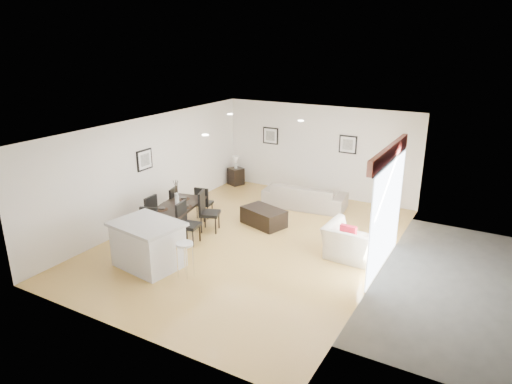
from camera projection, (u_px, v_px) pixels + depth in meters
The scene contains 26 objects.
ground at pixel (251, 242), 10.70m from camera, with size 8.00×8.00×0.00m, color tan.
wall_back at pixel (318, 151), 13.57m from camera, with size 6.00×0.04×2.70m, color white.
wall_front at pixel (121, 258), 6.97m from camera, with size 6.00×0.04×2.70m, color white.
wall_left at pixel (150, 169), 11.67m from camera, with size 0.04×8.00×2.70m, color white.
wall_right at pixel (385, 211), 8.87m from camera, with size 0.04×8.00×2.70m, color white.
ceiling at pixel (251, 128), 9.84m from camera, with size 6.00×8.00×0.02m, color white.
sofa at pixel (305, 196), 12.80m from camera, with size 2.30×0.90×0.67m, color gray.
armchair at pixel (354, 242), 9.77m from camera, with size 1.18×1.03×0.76m, color beige.
dining_table at pixel (178, 208), 11.09m from camera, with size 1.15×1.79×0.69m.
dining_chair_wnear at pixel (148, 212), 11.05m from camera, with size 0.44×0.44×0.95m.
dining_chair_wfar at pixel (170, 203), 11.75m from camera, with size 0.50×0.50×0.92m.
dining_chair_enear at pixel (186, 221), 10.49m from camera, with size 0.51×0.51×0.99m.
dining_chair_efar at pixel (206, 209), 11.15m from camera, with size 0.59×0.59×1.02m.
dining_chair_head at pixel (148, 226), 10.29m from camera, with size 0.54×0.54×0.93m.
dining_chair_foot at pixel (203, 201), 11.98m from camera, with size 0.46×0.46×0.86m.
vase at pixel (177, 194), 10.98m from camera, with size 0.69×1.14×0.64m.
coffee_table at pixel (264, 217), 11.60m from camera, with size 1.10×0.66×0.44m, color black.
side_table at pixel (236, 176), 14.81m from camera, with size 0.41×0.41×0.55m, color black.
table_lamp at pixel (236, 160), 14.64m from camera, with size 0.21×0.21×0.40m.
cushion at pixel (348, 233), 9.66m from camera, with size 0.35×0.11×0.35m, color #A81526.
kitchen_island at pixel (148, 244), 9.43m from camera, with size 1.52×1.25×0.97m.
bar_stool at pixel (185, 248), 8.94m from camera, with size 0.34×0.34×0.74m.
framed_print_back_left at pixel (271, 136), 14.19m from camera, with size 0.52×0.04×0.52m.
framed_print_back_right at pixel (348, 145), 13.03m from camera, with size 0.52×0.04×0.52m.
framed_print_left_wall at pixel (145, 160), 11.39m from camera, with size 0.04×0.52×0.52m.
sliding_door at pixel (388, 191), 9.04m from camera, with size 0.12×2.70×2.57m.
Camera 1 is at (4.90, -8.45, 4.54)m, focal length 32.00 mm.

